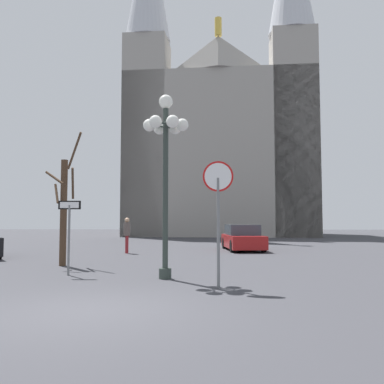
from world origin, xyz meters
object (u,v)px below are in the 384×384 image
at_px(stop_sign, 218,199).
at_px(parked_car_near_red, 243,238).
at_px(pedestrian_walking, 127,232).
at_px(cathedral, 220,137).
at_px(one_way_arrow_sign, 69,227).
at_px(street_lamp, 166,148).
at_px(bare_tree, 64,207).

xyz_separation_m(stop_sign, parked_car_near_red, (1.50, 12.31, -1.56)).
relative_size(stop_sign, pedestrian_walking, 1.78).
distance_m(cathedral, parked_car_near_red, 23.16).
height_order(stop_sign, parked_car_near_red, stop_sign).
xyz_separation_m(one_way_arrow_sign, pedestrian_walking, (0.10, 7.96, -0.39)).
xyz_separation_m(cathedral, one_way_arrow_sign, (-5.22, -31.21, -9.07)).
relative_size(street_lamp, pedestrian_walking, 3.01).
bearing_deg(pedestrian_walking, street_lamp, -70.99).
relative_size(street_lamp, parked_car_near_red, 1.25).
distance_m(one_way_arrow_sign, bare_tree, 2.76).
height_order(cathedral, stop_sign, cathedral).
distance_m(cathedral, one_way_arrow_sign, 32.92).
xyz_separation_m(cathedral, bare_tree, (-6.31, -28.77, -8.40)).
xyz_separation_m(stop_sign, street_lamp, (-1.51, 1.46, 1.56)).
relative_size(one_way_arrow_sign, pedestrian_walking, 1.28).
relative_size(stop_sign, one_way_arrow_sign, 1.40).
relative_size(one_way_arrow_sign, street_lamp, 0.42).
bearing_deg(parked_car_near_red, stop_sign, -96.94).
relative_size(street_lamp, bare_tree, 1.08).
bearing_deg(cathedral, parked_car_near_red, -87.74).
bearing_deg(parked_car_near_red, pedestrian_walking, -158.69).
xyz_separation_m(cathedral, parked_car_near_red, (0.83, -20.93, -9.88)).
height_order(street_lamp, bare_tree, street_lamp).
bearing_deg(bare_tree, one_way_arrow_sign, -65.95).
height_order(cathedral, pedestrian_walking, cathedral).
height_order(stop_sign, street_lamp, street_lamp).
bearing_deg(bare_tree, parked_car_near_red, 47.67).
bearing_deg(bare_tree, cathedral, 77.63).
relative_size(bare_tree, pedestrian_walking, 2.80).
relative_size(stop_sign, street_lamp, 0.59).
bearing_deg(pedestrian_walking, stop_sign, -65.99).
bearing_deg(stop_sign, bare_tree, 141.55).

